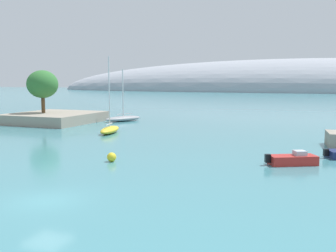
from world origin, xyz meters
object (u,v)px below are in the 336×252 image
object	(u,v)px
sailboat_yellow_near_shore	(110,129)
motorboat_red_foreground	(293,160)
tree_clump_shore	(42,84)
mooring_buoy_yellow	(112,157)
sailboat_grey_mid_mooring	(123,118)

from	to	relation	value
sailboat_yellow_near_shore	motorboat_red_foreground	distance (m)	26.98
tree_clump_shore	motorboat_red_foreground	xyz separation A→B (m)	(41.33, -19.35, -5.93)
sailboat_yellow_near_shore	mooring_buoy_yellow	size ratio (longest dim) A/B	12.58
tree_clump_shore	mooring_buoy_yellow	bearing A→B (deg)	-41.95
tree_clump_shore	motorboat_red_foreground	distance (m)	46.02
sailboat_grey_mid_mooring	mooring_buoy_yellow	size ratio (longest dim) A/B	11.07
sailboat_yellow_near_shore	motorboat_red_foreground	size ratio (longest dim) A/B	2.36
sailboat_grey_mid_mooring	motorboat_red_foreground	bearing A→B (deg)	75.41
tree_clump_shore	motorboat_red_foreground	bearing A→B (deg)	-25.09
mooring_buoy_yellow	tree_clump_shore	bearing A→B (deg)	138.05
motorboat_red_foreground	sailboat_grey_mid_mooring	bearing A→B (deg)	110.55
sailboat_yellow_near_shore	sailboat_grey_mid_mooring	xyz separation A→B (m)	(-5.70, 14.50, -0.02)
sailboat_grey_mid_mooring	mooring_buoy_yellow	bearing A→B (deg)	52.91
tree_clump_shore	motorboat_red_foreground	world-z (taller)	tree_clump_shore
motorboat_red_foreground	sailboat_yellow_near_shore	bearing A→B (deg)	125.95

